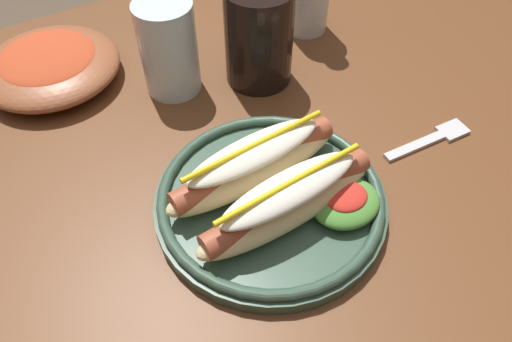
{
  "coord_description": "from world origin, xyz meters",
  "views": [
    {
      "loc": [
        -0.23,
        -0.33,
        1.17
      ],
      "look_at": [
        -0.06,
        -0.04,
        0.77
      ],
      "focal_mm": 33.87,
      "sensor_mm": 36.0,
      "label": 1
    }
  ],
  "objects_px": {
    "soda_cup": "(259,36)",
    "fork": "(433,139)",
    "side_bowl": "(50,65)",
    "water_cup": "(169,48)",
    "hot_dog_plate": "(274,192)"
  },
  "relations": [
    {
      "from": "soda_cup",
      "to": "fork",
      "type": "bearing_deg",
      "value": -61.18
    },
    {
      "from": "fork",
      "to": "side_bowl",
      "type": "height_order",
      "value": "side_bowl"
    },
    {
      "from": "soda_cup",
      "to": "water_cup",
      "type": "bearing_deg",
      "value": 159.5
    },
    {
      "from": "water_cup",
      "to": "side_bowl",
      "type": "distance_m",
      "value": 0.17
    },
    {
      "from": "soda_cup",
      "to": "side_bowl",
      "type": "relative_size",
      "value": 0.71
    },
    {
      "from": "fork",
      "to": "water_cup",
      "type": "height_order",
      "value": "water_cup"
    },
    {
      "from": "hot_dog_plate",
      "to": "side_bowl",
      "type": "xyz_separation_m",
      "value": [
        -0.14,
        0.34,
        -0.0
      ]
    },
    {
      "from": "hot_dog_plate",
      "to": "fork",
      "type": "height_order",
      "value": "hot_dog_plate"
    },
    {
      "from": "hot_dog_plate",
      "to": "water_cup",
      "type": "height_order",
      "value": "water_cup"
    },
    {
      "from": "fork",
      "to": "soda_cup",
      "type": "xyz_separation_m",
      "value": [
        -0.12,
        0.22,
        0.06
      ]
    },
    {
      "from": "hot_dog_plate",
      "to": "fork",
      "type": "xyz_separation_m",
      "value": [
        0.22,
        -0.01,
        -0.02
      ]
    },
    {
      "from": "fork",
      "to": "soda_cup",
      "type": "distance_m",
      "value": 0.25
    },
    {
      "from": "fork",
      "to": "soda_cup",
      "type": "relative_size",
      "value": 0.92
    },
    {
      "from": "soda_cup",
      "to": "side_bowl",
      "type": "bearing_deg",
      "value": 150.26
    },
    {
      "from": "side_bowl",
      "to": "soda_cup",
      "type": "bearing_deg",
      "value": -29.74
    }
  ]
}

